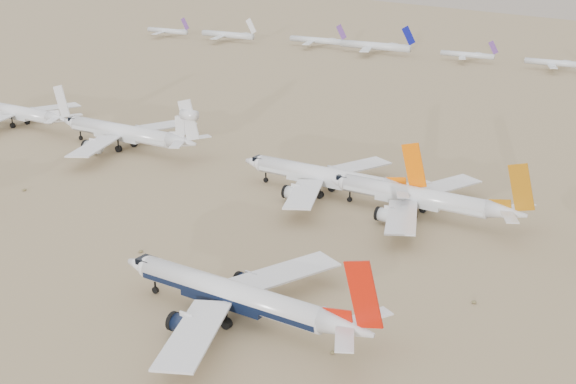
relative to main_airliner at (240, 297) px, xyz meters
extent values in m
plane|color=#80674A|center=(-5.58, -1.87, -4.96)|extent=(7000.00, 7000.00, 0.00)
cylinder|color=silver|center=(-2.31, 0.00, 0.22)|extent=(38.08, 4.50, 4.50)
cube|color=black|center=(-2.31, 0.00, -0.34)|extent=(37.32, 4.57, 1.01)
sphere|color=silver|center=(-21.35, 0.00, 0.22)|extent=(4.50, 4.50, 4.50)
cube|color=black|center=(-22.02, 0.00, 1.46)|extent=(3.15, 2.93, 1.13)
cone|color=silver|center=(21.23, 0.00, 0.56)|extent=(9.52, 4.50, 4.50)
cube|color=silver|center=(0.63, -13.36, -0.57)|extent=(14.71, 23.18, 0.70)
cube|color=silver|center=(23.08, -4.38, 1.12)|extent=(6.04, 7.90, 0.27)
cylinder|color=black|center=(-4.42, -9.36, -2.60)|extent=(5.29, 3.24, 3.24)
cube|color=silver|center=(0.63, 13.36, -0.57)|extent=(14.71, 23.18, 0.70)
cube|color=silver|center=(23.08, 4.38, 1.12)|extent=(6.04, 7.90, 0.27)
cylinder|color=black|center=(-4.42, 9.36, -2.60)|extent=(5.29, 3.24, 3.24)
cube|color=red|center=(23.87, 0.00, 7.12)|extent=(7.22, 0.36, 11.89)
cylinder|color=black|center=(-20.22, 0.00, -4.28)|extent=(1.35, 0.56, 1.35)
cylinder|color=black|center=(-0.72, -3.15, -4.01)|extent=(1.89, 1.13, 1.89)
cylinder|color=black|center=(-0.72, 3.15, -4.01)|extent=(1.89, 1.13, 1.89)
cylinder|color=silver|center=(4.47, 65.10, 0.22)|extent=(37.02, 4.50, 4.50)
cube|color=silver|center=(4.47, 65.10, -0.34)|extent=(36.28, 4.57, 1.01)
sphere|color=silver|center=(-14.04, 65.10, 0.22)|extent=(4.50, 4.50, 4.50)
cube|color=black|center=(-14.71, 65.10, 1.45)|extent=(3.15, 2.92, 1.12)
cone|color=silver|center=(27.35, 65.10, 0.55)|extent=(9.25, 4.50, 4.50)
cube|color=silver|center=(7.33, 52.06, -0.57)|extent=(14.30, 22.53, 0.70)
cube|color=silver|center=(29.15, 60.83, 1.12)|extent=(5.88, 7.68, 0.27)
cylinder|color=silver|center=(2.41, 55.94, -2.60)|extent=(5.14, 3.24, 3.24)
cube|color=silver|center=(7.33, 78.15, -0.57)|extent=(14.30, 22.53, 0.70)
cube|color=silver|center=(29.15, 69.38, 1.12)|extent=(5.88, 7.68, 0.27)
cylinder|color=silver|center=(2.41, 74.26, -2.60)|extent=(5.14, 3.24, 3.24)
cube|color=#BB700F|center=(29.92, 65.10, 6.97)|extent=(7.02, 0.36, 11.56)
cylinder|color=black|center=(-12.91, 65.10, -4.28)|extent=(1.35, 0.56, 1.35)
cylinder|color=black|center=(6.01, 61.95, -4.01)|extent=(1.89, 1.12, 1.89)
cylinder|color=black|center=(6.01, 68.25, -4.01)|extent=(1.89, 1.12, 1.89)
cylinder|color=silver|center=(-22.36, 66.53, 0.36)|extent=(37.79, 4.62, 4.62)
cube|color=silver|center=(-22.36, 66.53, -0.22)|extent=(37.03, 4.69, 1.04)
sphere|color=silver|center=(-41.25, 66.53, 0.36)|extent=(4.62, 4.62, 4.62)
cube|color=black|center=(-41.94, 66.53, 1.63)|extent=(3.23, 3.00, 1.15)
cone|color=silver|center=(1.00, 66.53, 0.70)|extent=(9.45, 4.62, 4.62)
cube|color=silver|center=(-19.44, 53.20, -0.45)|extent=(14.59, 23.00, 0.71)
cube|color=silver|center=(2.83, 62.17, 1.28)|extent=(6.00, 7.84, 0.28)
cylinder|color=silver|center=(-24.46, 57.17, -2.54)|extent=(5.25, 3.33, 3.33)
cube|color=silver|center=(-19.44, 79.86, -0.45)|extent=(14.59, 23.00, 0.71)
cube|color=silver|center=(2.83, 70.90, 1.28)|extent=(6.00, 7.84, 0.28)
cylinder|color=silver|center=(-24.46, 75.90, -2.54)|extent=(5.25, 3.33, 3.33)
cube|color=#F26202|center=(3.62, 66.53, 7.25)|extent=(7.16, 0.37, 11.80)
cylinder|color=black|center=(-40.09, 66.53, -4.26)|extent=(1.39, 0.58, 1.39)
cylinder|color=black|center=(-20.78, 63.30, -3.99)|extent=(1.94, 1.15, 1.94)
cylinder|color=black|center=(-20.78, 69.77, -3.99)|extent=(1.94, 1.15, 1.94)
cylinder|color=silver|center=(-98.40, 69.69, 0.75)|extent=(41.41, 4.96, 4.96)
cube|color=silver|center=(-98.40, 69.69, 0.13)|extent=(40.58, 5.03, 1.12)
sphere|color=silver|center=(-119.11, 69.69, 0.75)|extent=(4.96, 4.96, 4.96)
cube|color=black|center=(-119.85, 69.69, 2.11)|extent=(3.47, 3.22, 1.24)
cone|color=silver|center=(-72.81, 69.69, 1.12)|extent=(10.35, 4.96, 4.96)
cube|color=silver|center=(-95.20, 55.14, -0.12)|extent=(15.99, 25.20, 0.77)
cube|color=silver|center=(-70.79, 64.93, 1.74)|extent=(6.57, 8.59, 0.30)
cylinder|color=silver|center=(-100.70, 59.49, -2.36)|extent=(5.75, 3.57, 3.57)
cube|color=silver|center=(-95.20, 84.25, -0.12)|extent=(15.99, 25.20, 0.77)
cube|color=silver|center=(-70.79, 74.46, 1.74)|extent=(6.57, 8.59, 0.30)
cylinder|color=silver|center=(-100.70, 79.90, -2.36)|extent=(5.75, 3.57, 3.57)
cube|color=silver|center=(-69.93, 69.69, 8.27)|extent=(7.85, 0.40, 12.93)
cylinder|color=silver|center=(-69.64, 69.69, 9.87)|extent=(5.18, 3.21, 3.21)
cylinder|color=black|center=(-117.87, 69.69, -4.21)|extent=(1.49, 0.62, 1.49)
cylinder|color=black|center=(-96.68, 66.22, -3.91)|extent=(2.08, 1.24, 2.08)
cylinder|color=black|center=(-96.68, 73.17, -3.91)|extent=(2.08, 1.24, 2.08)
cylinder|color=silver|center=(-152.57, 71.06, 0.25)|extent=(36.84, 4.53, 4.53)
cube|color=silver|center=(-152.57, 71.06, -0.32)|extent=(36.10, 4.59, 1.02)
cone|color=silver|center=(-129.81, 71.06, 0.59)|extent=(9.21, 4.53, 4.53)
cube|color=silver|center=(-128.02, 66.80, 1.15)|extent=(5.85, 7.65, 0.27)
cube|color=silver|center=(-149.73, 84.07, -0.54)|extent=(14.23, 22.42, 0.70)
cube|color=silver|center=(-128.02, 75.32, 1.15)|extent=(5.85, 7.65, 0.27)
cylinder|color=silver|center=(-154.62, 80.20, -2.58)|extent=(5.12, 3.26, 3.26)
cube|color=silver|center=(-127.25, 71.06, 6.98)|extent=(6.98, 0.36, 11.50)
cylinder|color=black|center=(-151.04, 67.89, -4.01)|extent=(1.90, 1.13, 1.90)
cylinder|color=black|center=(-151.04, 74.23, -4.01)|extent=(1.90, 1.13, 1.90)
cylinder|color=silver|center=(-275.47, 290.41, -0.86)|extent=(34.34, 3.39, 3.39)
cube|color=#5D3480|center=(-259.31, 290.41, 4.88)|extent=(6.84, 0.34, 8.61)
cube|color=silver|center=(-275.47, 281.52, -1.37)|extent=(9.05, 15.81, 0.34)
cube|color=silver|center=(-275.47, 299.29, -1.37)|extent=(9.05, 15.81, 0.34)
cylinder|color=silver|center=(-225.97, 293.78, -0.55)|extent=(40.55, 4.01, 4.01)
cube|color=silver|center=(-206.89, 293.78, 6.22)|extent=(8.08, 0.40, 10.17)
cube|color=silver|center=(-225.97, 283.29, -1.15)|extent=(10.68, 18.67, 0.40)
cube|color=silver|center=(-225.97, 304.28, -1.15)|extent=(10.68, 18.67, 0.40)
cylinder|color=silver|center=(-163.51, 303.08, -0.71)|extent=(37.37, 3.69, 3.69)
cube|color=#5D3480|center=(-145.92, 303.08, 5.53)|extent=(7.44, 0.37, 9.37)
cube|color=silver|center=(-163.51, 293.41, -1.26)|extent=(9.84, 17.20, 0.37)
cube|color=silver|center=(-163.51, 312.75, -1.26)|extent=(9.84, 17.20, 0.37)
cylinder|color=silver|center=(-120.38, 297.84, -0.36)|extent=(44.47, 4.39, 4.39)
cube|color=navy|center=(-99.46, 297.84, 7.07)|extent=(8.86, 0.44, 11.15)
cube|color=silver|center=(-120.38, 286.33, -1.02)|extent=(11.72, 20.47, 0.44)
cube|color=silver|center=(-120.38, 309.35, -1.02)|extent=(11.72, 20.47, 0.44)
cylinder|color=silver|center=(-64.52, 298.68, -1.07)|extent=(30.04, 2.97, 2.97)
cube|color=#5D3480|center=(-50.38, 298.68, 3.95)|extent=(5.98, 0.30, 7.53)
cube|color=silver|center=(-64.52, 290.91, -1.52)|extent=(7.91, 13.83, 0.30)
cube|color=silver|center=(-64.52, 306.46, -1.52)|extent=(7.91, 13.83, 0.30)
cylinder|color=silver|center=(-16.16, 295.60, -0.98)|extent=(31.85, 3.15, 3.15)
cube|color=silver|center=(-16.16, 287.35, -1.45)|extent=(8.39, 14.66, 0.31)
cube|color=silver|center=(-16.16, 303.84, -1.45)|extent=(8.39, 14.66, 0.31)
ellipsoid|color=brown|center=(-90.78, 25.33, -4.62)|extent=(1.12, 1.12, 0.62)
ellipsoid|color=brown|center=(-35.98, 12.53, -4.66)|extent=(0.98, 0.98, 0.54)
ellipsoid|color=brown|center=(18.82, -0.27, -4.70)|extent=(0.84, 0.84, 0.46)
ellipsoid|color=brown|center=(32.52, 29.03, -4.66)|extent=(0.98, 0.98, 0.54)
camera|label=1|loc=(68.08, -90.54, 59.23)|focal=45.00mm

